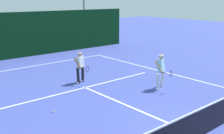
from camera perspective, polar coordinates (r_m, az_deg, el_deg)
court_line_baseline_far at (r=17.94m, az=-15.92°, el=0.23°), size 10.26×0.10×0.01m
court_line_service at (r=13.20m, az=-5.64°, el=-4.29°), size 8.36×0.10×0.01m
court_line_centre at (r=10.97m, az=3.61°, el=-8.21°), size 0.10×6.40×0.01m
tennis_net at (r=8.94m, az=18.25°, el=-10.83°), size 11.24×0.09×1.06m
player_near at (r=13.00m, az=10.16°, el=-0.56°), size 0.90×0.94×1.66m
player_far at (r=13.77m, az=-6.65°, el=0.23°), size 0.68×0.92×1.59m
tennis_ball at (r=10.64m, az=-12.14°, el=-9.07°), size 0.07×0.07×0.07m
back_fence_windscreen at (r=20.37m, az=-19.76°, el=6.20°), size 19.60×0.12×3.23m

